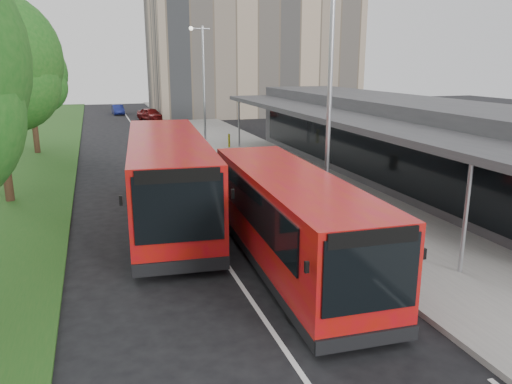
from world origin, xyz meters
The scene contains 16 objects.
ground centered at (0.00, 0.00, 0.00)m, with size 120.00×120.00×0.00m, color black.
pavement centered at (6.00, 20.00, 0.07)m, with size 5.00×80.00×0.15m, color gray.
grass_verge centered at (-7.00, 20.00, 0.05)m, with size 5.00×80.00×0.10m, color #1E4F19.
lane_centre_line centered at (0.00, 15.00, 0.01)m, with size 0.12×70.00×0.01m, color silver.
kerb_dashes centered at (3.30, 19.00, 0.01)m, with size 0.12×56.00×0.01m.
office_block centered at (14.00, 42.00, 9.00)m, with size 22.00×12.00×18.00m, color tan.
station_building centered at (10.86, 8.00, 2.04)m, with size 7.70×26.00×4.00m.
tree_far centered at (-7.01, 21.05, 4.75)m, with size 4.59×4.59×7.35m.
lamp_post_near centered at (4.12, 2.00, 4.72)m, with size 1.44×0.28×8.00m.
lamp_post_far centered at (4.12, 22.00, 4.72)m, with size 1.44×0.28×8.00m.
bus_main centered at (1.70, -0.84, 1.39)m, with size 2.86×9.70×2.72m.
bus_second centered at (-0.97, 4.55, 1.61)m, with size 3.75×11.27×3.14m.
litter_bin centered at (5.17, 9.33, 0.55)m, with size 0.44×0.44×0.80m, color #322414.
bollard centered at (5.18, 18.97, 0.60)m, with size 0.14×0.14×0.89m, color yellow.
car_near centered at (2.07, 37.84, 0.64)m, with size 1.51×3.75×1.28m, color #5F0D0E.
car_far centered at (-0.77, 45.13, 0.54)m, with size 1.14×3.26×1.07m, color navy.
Camera 1 is at (-3.37, -13.40, 5.76)m, focal length 35.00 mm.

